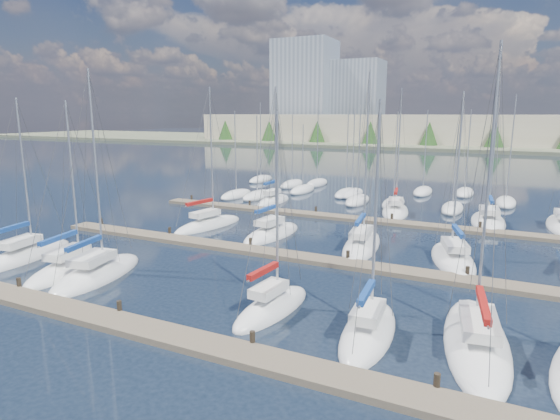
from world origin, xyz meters
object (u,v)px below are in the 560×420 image
at_px(sailboat_q, 488,221).
at_px(sailboat_e, 368,331).
at_px(sailboat_b, 73,267).
at_px(sailboat_d, 272,307).
at_px(sailboat_j, 272,233).
at_px(sailboat_k, 362,245).
at_px(sailboat_f, 476,341).
at_px(sailboat_l, 453,259).
at_px(sailboat_c, 98,274).
at_px(sailboat_i, 208,225).
at_px(sailboat_p, 395,211).
at_px(sailboat_n, 273,201).
at_px(sailboat_a, 26,256).

height_order(sailboat_q, sailboat_e, sailboat_q).
relative_size(sailboat_b, sailboat_d, 1.06).
bearing_deg(sailboat_j, sailboat_q, 42.64).
bearing_deg(sailboat_k, sailboat_j, 172.05).
xyz_separation_m(sailboat_b, sailboat_f, (25.54, 0.56, 0.00)).
xyz_separation_m(sailboat_l, sailboat_c, (-20.63, -13.46, 0.00)).
xyz_separation_m(sailboat_i, sailboat_c, (1.24, -14.53, -0.02)).
height_order(sailboat_d, sailboat_i, sailboat_i).
relative_size(sailboat_i, sailboat_e, 1.14).
height_order(sailboat_p, sailboat_f, sailboat_f).
bearing_deg(sailboat_q, sailboat_n, 173.22).
bearing_deg(sailboat_d, sailboat_l, 64.76).
bearing_deg(sailboat_i, sailboat_d, -35.32).
bearing_deg(sailboat_f, sailboat_a, 172.57).
relative_size(sailboat_j, sailboat_f, 0.94).
relative_size(sailboat_q, sailboat_p, 0.92).
bearing_deg(sailboat_n, sailboat_a, -103.43).
height_order(sailboat_j, sailboat_l, sailboat_j).
xyz_separation_m(sailboat_d, sailboat_f, (10.19, 0.73, -0.01)).
relative_size(sailboat_q, sailboat_i, 0.94).
height_order(sailboat_k, sailboat_c, sailboat_k).
xyz_separation_m(sailboat_j, sailboat_c, (-5.58, -14.31, -0.00)).
relative_size(sailboat_p, sailboat_c, 0.99).
bearing_deg(sailboat_j, sailboat_e, -45.10).
bearing_deg(sailboat_k, sailboat_n, 129.86).
xyz_separation_m(sailboat_p, sailboat_b, (-15.79, -28.24, -0.01)).
relative_size(sailboat_j, sailboat_c, 0.96).
distance_m(sailboat_q, sailboat_b, 37.07).
relative_size(sailboat_i, sailboat_n, 1.03).
bearing_deg(sailboat_a, sailboat_k, 22.23).
bearing_deg(sailboat_q, sailboat_d, -115.05).
bearing_deg(sailboat_a, sailboat_d, -11.41).
height_order(sailboat_b, sailboat_c, sailboat_c).
distance_m(sailboat_p, sailboat_n, 14.42).
xyz_separation_m(sailboat_j, sailboat_l, (15.05, -0.85, -0.01)).
relative_size(sailboat_k, sailboat_i, 1.06).
distance_m(sailboat_p, sailboat_i, 20.11).
height_order(sailboat_l, sailboat_b, sailboat_l).
xyz_separation_m(sailboat_p, sailboat_f, (9.75, -27.68, -0.01)).
xyz_separation_m(sailboat_q, sailboat_l, (-1.77, -14.20, 0.01)).
height_order(sailboat_b, sailboat_d, sailboat_b).
bearing_deg(sailboat_q, sailboat_k, -128.73).
bearing_deg(sailboat_i, sailboat_f, -19.00).
height_order(sailboat_d, sailboat_c, sailboat_c).
distance_m(sailboat_j, sailboat_k, 8.10).
height_order(sailboat_j, sailboat_q, sailboat_j).
bearing_deg(sailboat_d, sailboat_n, 121.72).
bearing_deg(sailboat_q, sailboat_b, -138.15).
height_order(sailboat_p, sailboat_d, sailboat_p).
bearing_deg(sailboat_k, sailboat_f, -62.33).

